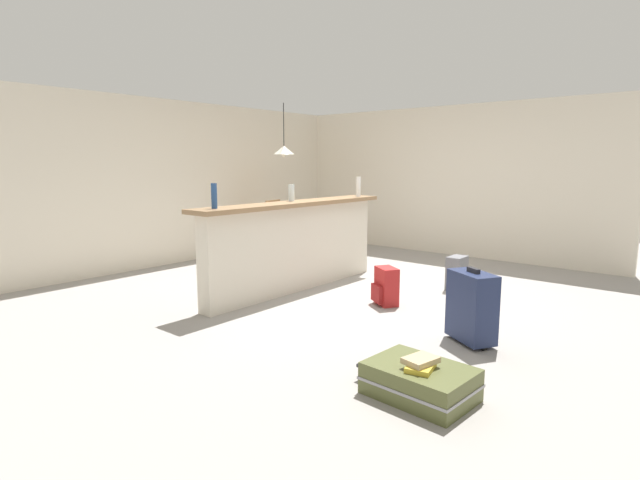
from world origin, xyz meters
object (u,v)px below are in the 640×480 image
object	(u,v)px
suitcase_flat_olive	(419,381)
book_stack	(421,363)
bottle_clear	(291,193)
dining_chair_near_partition	(314,230)
suitcase_upright_navy	(472,306)
backpack_red	(386,287)
bottle_blue	(214,196)
dining_table	(293,219)
bottle_white	(358,187)
dining_chair_far_side	(268,224)
backpack_grey	(457,274)
pendant_lamp	(284,150)

from	to	relation	value
suitcase_flat_olive	book_stack	xyz separation A→B (m)	(-0.04, -0.02, 0.15)
bottle_clear	dining_chair_near_partition	world-z (taller)	bottle_clear
suitcase_upright_navy	book_stack	xyz separation A→B (m)	(-1.23, -0.18, -0.07)
bottle_clear	backpack_red	size ratio (longest dim) A/B	0.49
dining_chair_near_partition	bottle_blue	bearing A→B (deg)	-160.22
dining_table	book_stack	bearing A→B (deg)	-127.73
suitcase_flat_olive	backpack_red	distance (m)	2.21
bottle_white	dining_chair_far_side	size ratio (longest dim) A/B	0.29
bottle_clear	backpack_grey	size ratio (longest dim) A/B	0.49
bottle_white	backpack_grey	world-z (taller)	bottle_white
dining_table	book_stack	world-z (taller)	dining_table
bottle_blue	suitcase_upright_navy	xyz separation A→B (m)	(0.83, -2.44, -0.89)
suitcase_upright_navy	book_stack	size ratio (longest dim) A/B	2.46
bottle_white	backpack_grey	distance (m)	1.80
bottle_clear	backpack_grey	world-z (taller)	bottle_clear
suitcase_upright_navy	bottle_clear	bearing A→B (deg)	80.98
bottle_clear	suitcase_upright_navy	bearing A→B (deg)	-99.02
bottle_white	suitcase_upright_navy	bearing A→B (deg)	-124.16
bottle_clear	backpack_grey	bearing A→B (deg)	-51.96
dining_chair_near_partition	dining_chair_far_side	world-z (taller)	same
bottle_white	pendant_lamp	size ratio (longest dim) A/B	0.32
bottle_white	dining_chair_far_side	bearing A→B (deg)	81.26
bottle_white	dining_chair_near_partition	bearing A→B (deg)	75.81
backpack_red	suitcase_upright_navy	xyz separation A→B (m)	(-0.54, -1.21, 0.13)
dining_chair_far_side	dining_chair_near_partition	bearing A→B (deg)	-93.33
bottle_white	book_stack	world-z (taller)	bottle_white
bottle_clear	dining_chair_near_partition	distance (m)	1.85
bottle_clear	book_stack	bearing A→B (deg)	-121.32
book_stack	dining_chair_near_partition	bearing A→B (deg)	49.15
dining_chair_near_partition	dining_chair_far_side	size ratio (longest dim) A/B	1.00
bottle_blue	dining_table	size ratio (longest dim) A/B	0.24
bottle_white	dining_chair_near_partition	distance (m)	1.29
suitcase_flat_olive	backpack_grey	distance (m)	3.04
bottle_white	book_stack	distance (m)	3.93
dining_chair_near_partition	backpack_grey	bearing A→B (deg)	-94.69
backpack_grey	suitcase_upright_navy	distance (m)	1.89
pendant_lamp	backpack_red	bearing A→B (deg)	-114.81
bottle_blue	pendant_lamp	xyz separation A→B (m)	(2.65, 1.55, 0.54)
dining_chair_near_partition	dining_chair_far_side	bearing A→B (deg)	86.67
suitcase_flat_olive	dining_chair_far_side	bearing A→B (deg)	56.05
bottle_clear	backpack_red	world-z (taller)	bottle_clear
dining_chair_far_side	backpack_red	distance (m)	3.57
dining_table	dining_chair_far_side	world-z (taller)	dining_chair_far_side
backpack_red	book_stack	distance (m)	2.25
backpack_grey	dining_chair_near_partition	bearing A→B (deg)	85.31
bottle_blue	pendant_lamp	size ratio (longest dim) A/B	0.30
bottle_blue	dining_chair_near_partition	size ratio (longest dim) A/B	0.28
dining_table	backpack_red	size ratio (longest dim) A/B	2.62
backpack_red	backpack_grey	xyz separation A→B (m)	(1.12, -0.33, 0.00)
dining_chair_far_side	backpack_red	size ratio (longest dim) A/B	2.21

